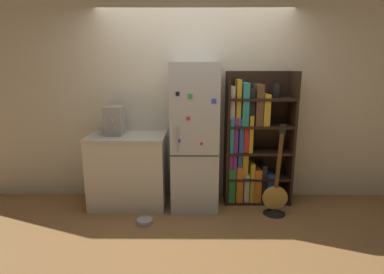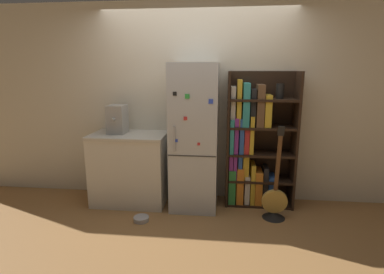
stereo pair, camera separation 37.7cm
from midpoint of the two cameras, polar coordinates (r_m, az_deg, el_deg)
ground_plane at (r=3.93m, az=-2.35°, el=-13.59°), size 16.00×16.00×0.00m
wall_back at (r=4.03m, az=-2.19°, el=6.40°), size 8.00×0.05×2.60m
refrigerator at (r=3.76m, az=-2.37°, el=-0.07°), size 0.58×0.65×1.82m
bookshelf at (r=3.97m, az=8.43°, el=-1.52°), size 0.86×0.36×1.72m
kitchen_counter at (r=4.03m, az=-14.67°, el=-6.17°), size 0.97×0.61×0.93m
espresso_machine at (r=3.95m, az=-17.20°, el=3.01°), size 0.22×0.33×0.36m
guitar at (r=3.82m, az=12.77°, el=-11.88°), size 0.30×0.28×1.15m
pet_bowl at (r=3.66m, az=-12.04°, el=-15.45°), size 0.18×0.18×0.05m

